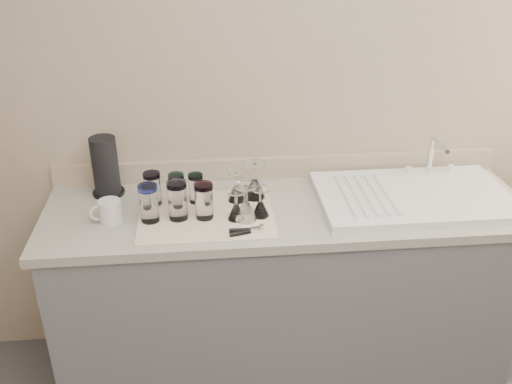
{
  "coord_description": "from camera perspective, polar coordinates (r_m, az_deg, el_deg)",
  "views": [
    {
      "loc": [
        -0.34,
        -0.9,
        2.07
      ],
      "look_at": [
        -0.14,
        1.15,
        1.0
      ],
      "focal_mm": 40.0,
      "sensor_mm": 36.0,
      "label": 1
    }
  ],
  "objects": [
    {
      "name": "tumbler_cyan",
      "position": [
        2.43,
        -7.92,
        0.33
      ],
      "size": [
        0.07,
        0.07,
        0.13
      ],
      "color": "white",
      "rests_on": "dish_towel"
    },
    {
      "name": "white_mug",
      "position": [
        2.37,
        -14.47,
        -1.89
      ],
      "size": [
        0.14,
        0.11,
        0.09
      ],
      "color": "silver",
      "rests_on": "counter_unit"
    },
    {
      "name": "goblet_extra",
      "position": [
        2.29,
        -1.01,
        -1.59
      ],
      "size": [
        0.09,
        0.09,
        0.16
      ],
      "color": "white",
      "rests_on": "dish_towel"
    },
    {
      "name": "sink_unit",
      "position": [
        2.56,
        15.48,
        -0.37
      ],
      "size": [
        0.82,
        0.5,
        0.22
      ],
      "color": "white",
      "rests_on": "counter_unit"
    },
    {
      "name": "tumbler_blue",
      "position": [
        2.3,
        -7.85,
        -0.81
      ],
      "size": [
        0.08,
        0.08,
        0.16
      ],
      "color": "white",
      "rests_on": "dish_towel"
    },
    {
      "name": "can_opener",
      "position": [
        2.22,
        -0.95,
        -3.91
      ],
      "size": [
        0.14,
        0.05,
        0.02
      ],
      "color": "silver",
      "rests_on": "dish_towel"
    },
    {
      "name": "goblet_front_left",
      "position": [
        2.3,
        -1.99,
        -1.76
      ],
      "size": [
        0.07,
        0.07,
        0.13
      ],
      "color": "white",
      "rests_on": "dish_towel"
    },
    {
      "name": "goblet_back_right",
      "position": [
        2.46,
        -0.14,
        0.63
      ],
      "size": [
        0.09,
        0.09,
        0.16
      ],
      "color": "white",
      "rests_on": "dish_towel"
    },
    {
      "name": "tumbler_lavender",
      "position": [
        2.3,
        -5.22,
        -0.87
      ],
      "size": [
        0.08,
        0.08,
        0.15
      ],
      "color": "white",
      "rests_on": "dish_towel"
    },
    {
      "name": "tumbler_magenta",
      "position": [
        2.31,
        -10.66,
        -1.09
      ],
      "size": [
        0.08,
        0.08,
        0.16
      ],
      "color": "white",
      "rests_on": "dish_towel"
    },
    {
      "name": "paper_towel_roll",
      "position": [
        2.56,
        -14.82,
        2.44
      ],
      "size": [
        0.14,
        0.14,
        0.26
      ],
      "color": "black",
      "rests_on": "counter_unit"
    },
    {
      "name": "goblet_back_left",
      "position": [
        2.44,
        -1.94,
        0.13
      ],
      "size": [
        0.08,
        0.08,
        0.14
      ],
      "color": "white",
      "rests_on": "dish_towel"
    },
    {
      "name": "dish_towel",
      "position": [
        2.36,
        -5.0,
        -2.35
      ],
      "size": [
        0.55,
        0.42,
        0.01
      ],
      "primitive_type": "cube",
      "color": "white",
      "rests_on": "counter_unit"
    },
    {
      "name": "tumbler_teal",
      "position": [
        2.44,
        -10.3,
        0.36
      ],
      "size": [
        0.07,
        0.07,
        0.14
      ],
      "color": "white",
      "rests_on": "dish_towel"
    },
    {
      "name": "tumbler_purple",
      "position": [
        2.43,
        -6.02,
        0.4
      ],
      "size": [
        0.06,
        0.06,
        0.13
      ],
      "color": "white",
      "rests_on": "dish_towel"
    },
    {
      "name": "goblet_front_right",
      "position": [
        2.32,
        0.46,
        -1.46
      ],
      "size": [
        0.07,
        0.07,
        0.13
      ],
      "color": "white",
      "rests_on": "dish_towel"
    },
    {
      "name": "counter_unit",
      "position": [
        2.68,
        2.91,
        -9.84
      ],
      "size": [
        2.06,
        0.62,
        0.9
      ],
      "color": "slate",
      "rests_on": "ground"
    },
    {
      "name": "room_envelope",
      "position": [
        1.09,
        13.2,
        -1.57
      ],
      "size": [
        3.54,
        3.5,
        2.52
      ],
      "color": "#4B4A4F",
      "rests_on": "ground"
    }
  ]
}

